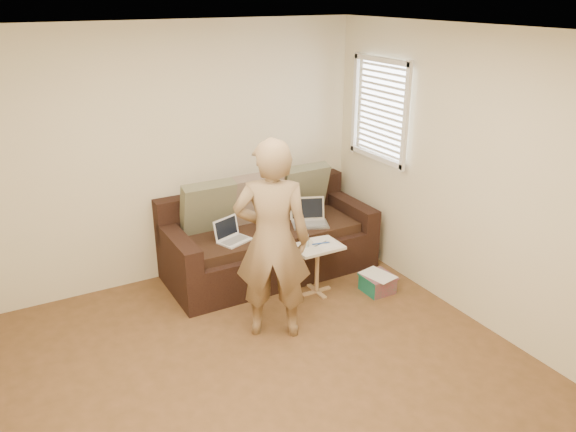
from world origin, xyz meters
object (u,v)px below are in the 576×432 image
object	(u,v)px
person	(272,240)
striped_box	(378,283)
drinking_glass	(305,241)
laptop_silver	(310,225)
side_table	(317,269)
sofa	(270,236)
laptop_white	(235,242)

from	to	relation	value
person	striped_box	world-z (taller)	person
person	drinking_glass	distance (m)	0.81
laptop_silver	side_table	xyz separation A→B (m)	(-0.21, -0.47, -0.26)
sofa	laptop_white	world-z (taller)	sofa
laptop_silver	drinking_glass	xyz separation A→B (m)	(-0.32, -0.43, 0.06)
person	side_table	bearing A→B (deg)	-120.12
sofa	person	xyz separation A→B (m)	(-0.51, -1.04, 0.47)
person	striped_box	xyz separation A→B (m)	(1.26, 0.12, -0.80)
side_table	drinking_glass	bearing A→B (deg)	158.77
side_table	drinking_glass	world-z (taller)	drinking_glass
side_table	laptop_white	bearing A→B (deg)	144.41
laptop_white	person	bearing A→B (deg)	-113.70
side_table	striped_box	distance (m)	0.64
sofa	side_table	world-z (taller)	sofa
person	side_table	size ratio (longest dim) A/B	3.44
side_table	drinking_glass	distance (m)	0.34
laptop_white	person	world-z (taller)	person
laptop_silver	laptop_white	size ratio (longest dim) A/B	1.21
laptop_white	laptop_silver	bearing A→B (deg)	-21.40
laptop_silver	side_table	world-z (taller)	laptop_silver
laptop_white	person	size ratio (longest dim) A/B	0.17
sofa	striped_box	bearing A→B (deg)	-50.77
sofa	striped_box	distance (m)	1.23
sofa	striped_box	size ratio (longest dim) A/B	7.34
laptop_white	sofa	bearing A→B (deg)	-3.48
sofa	person	distance (m)	1.25
laptop_silver	striped_box	xyz separation A→B (m)	(0.34, -0.76, -0.43)
laptop_silver	sofa	bearing A→B (deg)	-178.46
laptop_silver	person	distance (m)	1.33
laptop_white	side_table	distance (m)	0.86
laptop_white	striped_box	distance (m)	1.50
laptop_white	striped_box	bearing A→B (deg)	-53.29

